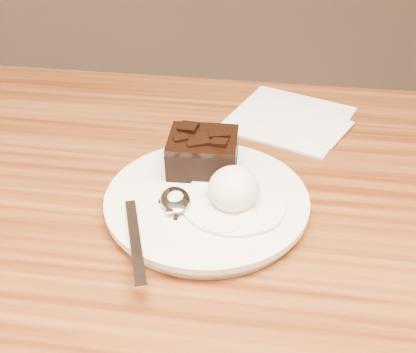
# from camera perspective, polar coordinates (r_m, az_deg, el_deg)

# --- Properties ---
(plate) EXTENTS (0.23, 0.23, 0.02)m
(plate) POSITION_cam_1_polar(r_m,az_deg,el_deg) (0.60, -0.14, -2.93)
(plate) COLOR white
(plate) RESTS_ON dining_table
(brownie) EXTENTS (0.09, 0.07, 0.04)m
(brownie) POSITION_cam_1_polar(r_m,az_deg,el_deg) (0.63, -0.56, 2.41)
(brownie) COLOR black
(brownie) RESTS_ON plate
(ice_cream_scoop) EXTENTS (0.06, 0.06, 0.05)m
(ice_cream_scoop) POSITION_cam_1_polar(r_m,az_deg,el_deg) (0.57, 2.88, -1.38)
(ice_cream_scoop) COLOR white
(ice_cream_scoop) RESTS_ON plate
(melt_puddle) EXTENTS (0.12, 0.12, 0.00)m
(melt_puddle) POSITION_cam_1_polar(r_m,az_deg,el_deg) (0.58, 2.83, -2.86)
(melt_puddle) COLOR white
(melt_puddle) RESTS_ON plate
(spoon) EXTENTS (0.10, 0.19, 0.01)m
(spoon) POSITION_cam_1_polar(r_m,az_deg,el_deg) (0.58, -3.62, -2.71)
(spoon) COLOR silver
(spoon) RESTS_ON plate
(napkin) EXTENTS (0.21, 0.21, 0.01)m
(napkin) POSITION_cam_1_polar(r_m,az_deg,el_deg) (0.79, 8.92, 6.46)
(napkin) COLOR white
(napkin) RESTS_ON dining_table
(crumb_a) EXTENTS (0.01, 0.01, 0.00)m
(crumb_a) POSITION_cam_1_polar(r_m,az_deg,el_deg) (0.60, 6.02, -1.81)
(crumb_a) COLOR black
(crumb_a) RESTS_ON plate
(crumb_b) EXTENTS (0.01, 0.01, 0.00)m
(crumb_b) POSITION_cam_1_polar(r_m,az_deg,el_deg) (0.58, -5.22, -2.77)
(crumb_b) COLOR black
(crumb_b) RESTS_ON plate
(crumb_c) EXTENTS (0.00, 0.01, 0.00)m
(crumb_c) POSITION_cam_1_polar(r_m,az_deg,el_deg) (0.56, -3.58, -4.57)
(crumb_c) COLOR black
(crumb_c) RESTS_ON plate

